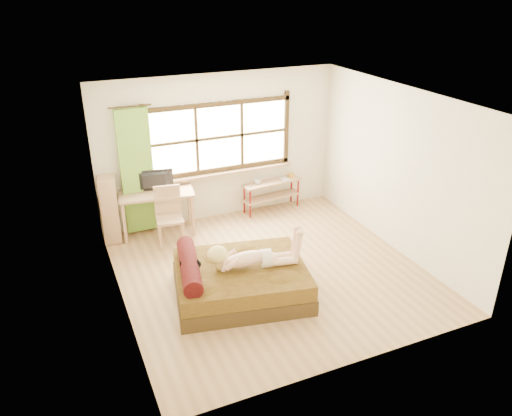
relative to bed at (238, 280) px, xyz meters
name	(u,v)px	position (x,y,z in m)	size (l,w,h in m)	color
floor	(271,271)	(0.70, 0.38, -0.25)	(4.50, 4.50, 0.00)	#9E754C
ceiling	(273,99)	(0.70, 0.38, 2.45)	(4.50, 4.50, 0.00)	white
wall_back	(220,148)	(0.70, 2.63, 1.10)	(4.50, 4.50, 0.00)	silver
wall_front	(360,267)	(0.70, -1.87, 1.10)	(4.50, 4.50, 0.00)	silver
wall_left	(114,219)	(-1.55, 0.38, 1.10)	(4.50, 4.50, 0.00)	silver
wall_right	(398,170)	(2.95, 0.38, 1.10)	(4.50, 4.50, 0.00)	silver
window	(220,140)	(0.70, 2.60, 1.26)	(2.80, 0.16, 1.46)	#FFEDBF
curtain	(137,172)	(-0.85, 2.51, 0.90)	(0.55, 0.10, 2.20)	olive
bed	(238,280)	(0.00, 0.00, 0.00)	(2.11, 1.82, 0.70)	#2F210E
woman	(252,249)	(0.20, -0.06, 0.49)	(1.30, 0.37, 0.56)	beige
kitten	(189,267)	(-0.67, 0.09, 0.32)	(0.28, 0.11, 0.22)	black
desk	(157,198)	(-0.59, 2.33, 0.44)	(1.35, 0.77, 0.80)	tan
monitor	(155,181)	(-0.59, 2.38, 0.73)	(0.65, 0.09, 0.38)	black
chair	(169,212)	(-0.48, 1.97, 0.30)	(0.51, 0.51, 1.00)	tan
pipe_shelf	(272,189)	(1.69, 2.45, 0.18)	(1.21, 0.42, 0.67)	tan
cup	(257,181)	(1.38, 2.45, 0.39)	(0.13, 0.13, 0.10)	gray
book	(281,180)	(1.88, 2.45, 0.35)	(0.15, 0.21, 0.02)	gray
bookshelf	(110,208)	(-1.38, 2.47, 0.34)	(0.36, 0.54, 1.17)	tan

